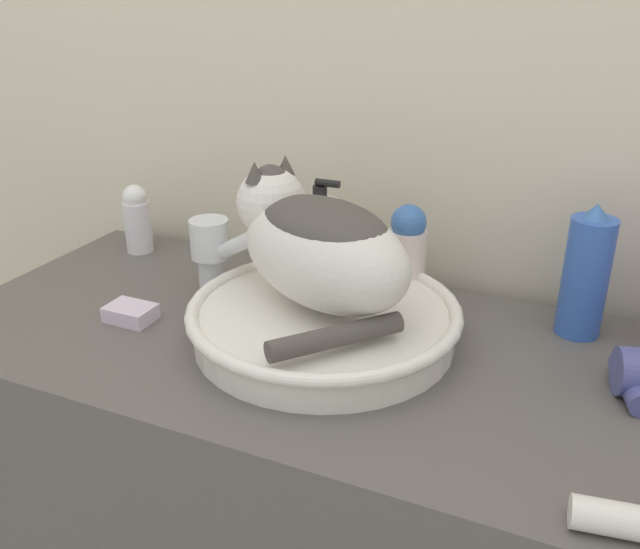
# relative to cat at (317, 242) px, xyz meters

# --- Properties ---
(wall_back) EXTENTS (8.00, 0.05, 2.40)m
(wall_back) POSITION_rel_cat_xyz_m (-0.00, 0.30, 0.19)
(wall_back) COLOR beige
(wall_back) RESTS_ON ground_plane
(sink_basin) EXTENTS (0.39, 0.39, 0.06)m
(sink_basin) POSITION_rel_cat_xyz_m (0.01, -0.00, -0.12)
(sink_basin) COLOR white
(sink_basin) RESTS_ON vanity_counter
(cat) EXTENTS (0.33, 0.32, 0.19)m
(cat) POSITION_rel_cat_xyz_m (0.00, 0.00, 0.00)
(cat) COLOR silver
(cat) RESTS_ON sink_basin
(faucet) EXTENTS (0.15, 0.07, 0.14)m
(faucet) POSITION_rel_cat_xyz_m (-0.21, 0.05, -0.07)
(faucet) COLOR silver
(faucet) RESTS_ON vanity_counter
(spray_bottle_trigger) EXTENTS (0.06, 0.06, 0.20)m
(spray_bottle_trigger) POSITION_rel_cat_xyz_m (0.35, 0.17, -0.05)
(spray_bottle_trigger) COLOR #335BB7
(spray_bottle_trigger) RESTS_ON vanity_counter
(soap_pump_bottle) EXTENTS (0.07, 0.07, 0.19)m
(soap_pump_bottle) POSITION_rel_cat_xyz_m (-0.07, 0.17, -0.07)
(soap_pump_bottle) COLOR silver
(soap_pump_bottle) RESTS_ON vanity_counter
(lotion_bottle_white) EXTENTS (0.06, 0.06, 0.16)m
(lotion_bottle_white) POSITION_rel_cat_xyz_m (0.08, 0.17, -0.07)
(lotion_bottle_white) COLOR silver
(lotion_bottle_white) RESTS_ON vanity_counter
(deodorant_stick) EXTENTS (0.05, 0.05, 0.13)m
(deodorant_stick) POSITION_rel_cat_xyz_m (-0.45, 0.17, -0.08)
(deodorant_stick) COLOR silver
(deodorant_stick) RESTS_ON vanity_counter
(soap_bar) EXTENTS (0.07, 0.05, 0.02)m
(soap_bar) POSITION_rel_cat_xyz_m (-0.28, -0.07, -0.14)
(soap_bar) COLOR silver
(soap_bar) RESTS_ON vanity_counter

